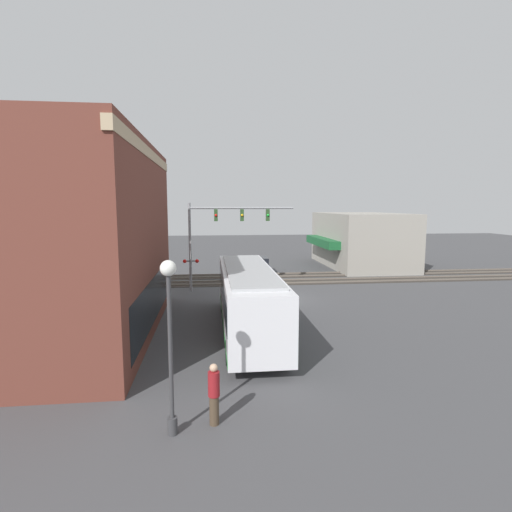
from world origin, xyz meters
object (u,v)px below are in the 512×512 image
(city_bus, at_px, (248,296))
(pedestrian_near_bus, at_px, (273,298))
(streetlamp, at_px, (170,333))
(pedestrian_by_lamp, at_px, (214,394))
(parked_car_blue, at_px, (258,266))
(crossing_signal, at_px, (191,261))

(city_bus, distance_m, pedestrian_near_bus, 4.01)
(streetlamp, bearing_deg, pedestrian_by_lamp, -71.83)
(parked_car_blue, bearing_deg, streetlamp, 168.21)
(city_bus, relative_size, crossing_signal, 3.16)
(parked_car_blue, relative_size, pedestrian_by_lamp, 2.44)
(pedestrian_by_lamp, bearing_deg, pedestrian_near_bus, -16.63)
(city_bus, xyz_separation_m, streetlamp, (-8.97, 2.95, 1.13))
(city_bus, distance_m, crossing_signal, 10.42)
(crossing_signal, distance_m, parked_car_blue, 9.88)
(city_bus, height_order, pedestrian_by_lamp, city_bus)
(crossing_signal, bearing_deg, pedestrian_near_bus, -141.26)
(pedestrian_near_bus, distance_m, pedestrian_by_lamp, 12.57)
(crossing_signal, distance_m, pedestrian_by_lamp, 18.56)
(crossing_signal, height_order, pedestrian_near_bus, crossing_signal)
(parked_car_blue, relative_size, pedestrian_near_bus, 2.62)
(pedestrian_near_bus, bearing_deg, streetlamp, 159.03)
(crossing_signal, relative_size, pedestrian_by_lamp, 2.06)
(streetlamp, relative_size, parked_car_blue, 1.09)
(streetlamp, distance_m, parked_car_blue, 27.24)
(streetlamp, relative_size, pedestrian_near_bus, 2.87)
(crossing_signal, bearing_deg, parked_car_blue, -37.44)
(city_bus, height_order, crossing_signal, crossing_signal)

